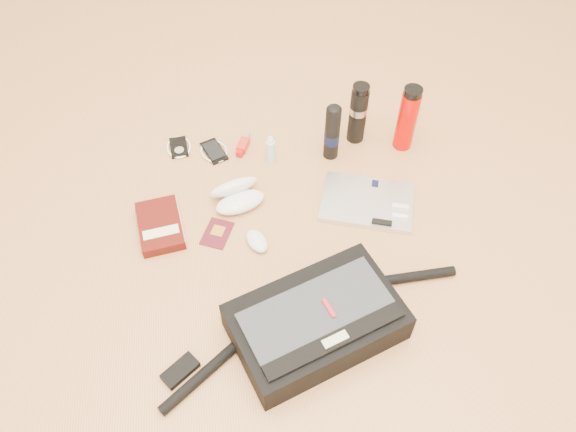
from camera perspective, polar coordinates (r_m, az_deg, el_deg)
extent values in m
plane|color=tan|center=(1.69, 0.81, -3.96)|extent=(4.00, 4.00, 0.00)
cube|color=black|center=(1.51, 2.88, -10.71)|extent=(0.50, 0.40, 0.11)
cube|color=#2B2E33|center=(1.46, 3.16, -9.95)|extent=(0.43, 0.31, 0.01)
cube|color=black|center=(1.43, 4.80, -12.51)|extent=(0.38, 0.17, 0.01)
cube|color=beige|center=(1.43, 4.81, -12.48)|extent=(0.07, 0.05, 0.02)
cube|color=#A4181E|center=(1.46, 4.17, -9.41)|extent=(0.03, 0.06, 0.02)
cylinder|color=black|center=(1.51, -8.62, -15.63)|extent=(0.23, 0.19, 0.03)
cylinder|color=black|center=(1.66, 12.21, -6.09)|extent=(0.27, 0.04, 0.03)
cube|color=black|center=(1.53, -10.89, -15.17)|extent=(0.11, 0.10, 0.02)
cube|color=silver|center=(1.81, 8.04, 1.41)|extent=(0.34, 0.28, 0.02)
cube|color=black|center=(1.85, 8.85, 3.29)|extent=(0.03, 0.03, 0.00)
cube|color=silver|center=(1.80, 11.36, 0.97)|extent=(0.05, 0.03, 0.01)
cube|color=white|center=(1.78, 11.28, -0.01)|extent=(0.05, 0.03, 0.01)
cube|color=black|center=(1.75, 9.52, -0.63)|extent=(0.06, 0.04, 0.01)
cube|color=#420C08|center=(1.77, -12.87, -0.96)|extent=(0.16, 0.21, 0.03)
cube|color=beige|center=(1.77, -10.85, -0.51)|extent=(0.03, 0.19, 0.03)
cube|color=beige|center=(1.73, -12.79, -1.60)|extent=(0.11, 0.05, 0.00)
cube|color=#490F1B|center=(1.74, -7.22, -1.76)|extent=(0.11, 0.13, 0.00)
cube|color=gold|center=(1.74, -7.13, -1.49)|extent=(0.05, 0.05, 0.00)
ellipsoid|color=silver|center=(1.70, -3.18, -2.55)|extent=(0.09, 0.11, 0.03)
ellipsoid|color=white|center=(1.78, -4.87, 1.41)|extent=(0.18, 0.13, 0.05)
ellipsoid|color=white|center=(1.80, -5.53, 2.95)|extent=(0.18, 0.13, 0.09)
ellipsoid|color=black|center=(1.77, -5.84, 1.16)|extent=(0.05, 0.04, 0.01)
ellipsoid|color=black|center=(1.79, -3.94, 1.83)|extent=(0.05, 0.04, 0.01)
cylinder|color=black|center=(1.78, -4.89, 1.54)|extent=(0.03, 0.01, 0.00)
cube|color=black|center=(2.00, -11.03, 6.86)|extent=(0.07, 0.10, 0.01)
cylinder|color=#B8B8BB|center=(1.99, -10.99, 6.60)|extent=(0.04, 0.04, 0.00)
torus|color=white|center=(2.00, -11.04, 6.88)|extent=(0.09, 0.09, 0.01)
cube|color=black|center=(1.97, -7.53, 6.54)|extent=(0.10, 0.13, 0.01)
cube|color=black|center=(1.97, -7.55, 6.66)|extent=(0.08, 0.10, 0.00)
torus|color=white|center=(1.97, -7.54, 6.56)|extent=(0.12, 0.12, 0.01)
cube|color=red|center=(1.97, -4.59, 7.16)|extent=(0.05, 0.07, 0.03)
cube|color=#BB0F0E|center=(1.94, -4.94, 6.39)|extent=(0.03, 0.03, 0.02)
cylinder|color=#B7B7BA|center=(1.99, -4.23, 7.94)|extent=(0.03, 0.04, 0.02)
cylinder|color=#ACDEF0|center=(1.90, -1.77, 6.59)|extent=(0.04, 0.04, 0.08)
cylinder|color=white|center=(1.87, -1.81, 7.66)|extent=(0.02, 0.02, 0.02)
cylinder|color=silver|center=(1.86, -1.82, 7.91)|extent=(0.01, 0.01, 0.01)
cylinder|color=black|center=(1.88, 4.50, 8.41)|extent=(0.06, 0.06, 0.21)
cylinder|color=black|center=(1.90, 4.46, 7.91)|extent=(0.06, 0.06, 0.04)
ellipsoid|color=black|center=(1.81, 4.71, 10.76)|extent=(0.06, 0.06, 0.02)
cylinder|color=black|center=(1.95, 7.09, 10.09)|extent=(0.07, 0.07, 0.21)
cylinder|color=#9E9EA0|center=(1.93, 7.17, 10.67)|extent=(0.07, 0.07, 0.03)
cylinder|color=black|center=(1.87, 7.45, 12.71)|extent=(0.06, 0.06, 0.02)
cylinder|color=#C50700|center=(1.95, 11.97, 9.43)|extent=(0.08, 0.08, 0.22)
cylinder|color=black|center=(1.87, 12.60, 12.21)|extent=(0.08, 0.08, 0.02)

